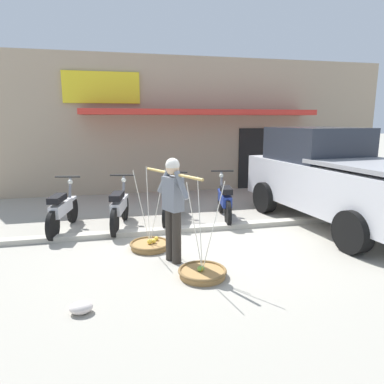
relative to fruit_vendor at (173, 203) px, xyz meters
The scene contains 12 objects.
ground_plane 1.35m from the fruit_vendor, 58.72° to the left, with size 90.00×90.00×0.00m, color #9E998C.
sidewalk_curb 1.82m from the fruit_vendor, 72.12° to the left, with size 20.00×0.24×0.10m, color #BAB4A5.
fruit_vendor is the anchor object (origin of this frame).
fruit_basket_left_side 1.17m from the fruit_vendor, 65.37° to the right, with size 0.72×0.72×1.45m.
fruit_basket_right_side 1.17m from the fruit_vendor, 114.53° to the left, with size 0.72×0.72×1.45m.
motorcycle_nearest_shop 2.90m from the fruit_vendor, 132.87° to the left, with size 0.58×1.80×1.09m.
motorcycle_second_in_row 2.25m from the fruit_vendor, 110.95° to the left, with size 0.59×1.80×1.09m.
motorcycle_third_in_row 2.36m from the fruit_vendor, 80.25° to the left, with size 0.79×1.72×1.09m.
motorcycle_end_of_row 2.73m from the fruit_vendor, 53.59° to the left, with size 0.56×1.80×1.09m.
parked_truck 4.08m from the fruit_vendor, 19.19° to the left, with size 2.52×4.87×2.10m.
storefront_building 8.46m from the fruit_vendor, 77.22° to the left, with size 13.00×6.00×4.20m.
plastic_litter_bag 2.09m from the fruit_vendor, 136.25° to the right, with size 0.28×0.22×0.14m, color silver.
Camera 1 is at (-1.44, -6.15, 2.27)m, focal length 32.97 mm.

